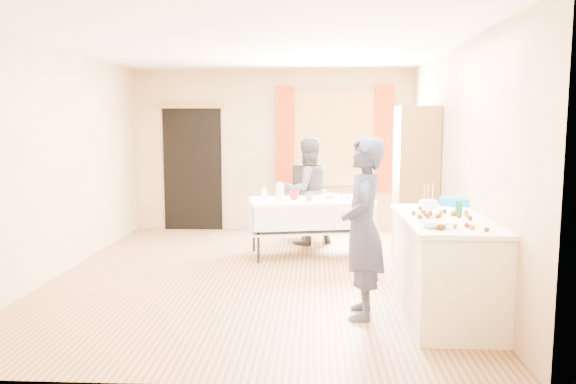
# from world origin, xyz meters

# --- Properties ---
(floor) EXTENTS (4.50, 5.50, 0.02)m
(floor) POSITION_xyz_m (0.00, 0.00, -0.01)
(floor) COLOR #9E7047
(floor) RESTS_ON ground
(ceiling) EXTENTS (4.50, 5.50, 0.02)m
(ceiling) POSITION_xyz_m (0.00, 0.00, 2.61)
(ceiling) COLOR white
(ceiling) RESTS_ON floor
(wall_back) EXTENTS (4.50, 0.02, 2.60)m
(wall_back) POSITION_xyz_m (0.00, 2.76, 1.30)
(wall_back) COLOR tan
(wall_back) RESTS_ON floor
(wall_front) EXTENTS (4.50, 0.02, 2.60)m
(wall_front) POSITION_xyz_m (0.00, -2.76, 1.30)
(wall_front) COLOR tan
(wall_front) RESTS_ON floor
(wall_left) EXTENTS (0.02, 5.50, 2.60)m
(wall_left) POSITION_xyz_m (-2.26, 0.00, 1.30)
(wall_left) COLOR tan
(wall_left) RESTS_ON floor
(wall_right) EXTENTS (0.02, 5.50, 2.60)m
(wall_right) POSITION_xyz_m (2.26, 0.00, 1.30)
(wall_right) COLOR tan
(wall_right) RESTS_ON floor
(window_frame) EXTENTS (1.32, 0.06, 1.52)m
(window_frame) POSITION_xyz_m (1.00, 2.72, 1.50)
(window_frame) COLOR olive
(window_frame) RESTS_ON wall_back
(window_pane) EXTENTS (1.20, 0.02, 1.40)m
(window_pane) POSITION_xyz_m (1.00, 2.71, 1.50)
(window_pane) COLOR white
(window_pane) RESTS_ON wall_back
(curtain_left) EXTENTS (0.28, 0.06, 1.65)m
(curtain_left) POSITION_xyz_m (0.22, 2.67, 1.50)
(curtain_left) COLOR #A02E0F
(curtain_left) RESTS_ON wall_back
(curtain_right) EXTENTS (0.28, 0.06, 1.65)m
(curtain_right) POSITION_xyz_m (1.78, 2.67, 1.50)
(curtain_right) COLOR #A02E0F
(curtain_right) RESTS_ON wall_back
(doorway) EXTENTS (0.95, 0.04, 2.00)m
(doorway) POSITION_xyz_m (-1.30, 2.73, 1.00)
(doorway) COLOR black
(doorway) RESTS_ON floor
(door_lintel) EXTENTS (1.05, 0.06, 0.08)m
(door_lintel) POSITION_xyz_m (-1.30, 2.70, 2.02)
(door_lintel) COLOR olive
(door_lintel) RESTS_ON wall_back
(cabinet) EXTENTS (0.50, 0.60, 1.96)m
(cabinet) POSITION_xyz_m (1.99, 0.91, 0.98)
(cabinet) COLOR brown
(cabinet) RESTS_ON floor
(counter) EXTENTS (0.79, 1.66, 0.91)m
(counter) POSITION_xyz_m (1.89, -1.25, 0.45)
(counter) COLOR #ECE1C6
(counter) RESTS_ON floor
(party_table) EXTENTS (1.75, 1.12, 0.75)m
(party_table) POSITION_xyz_m (0.64, 1.02, 0.45)
(party_table) COLOR black
(party_table) RESTS_ON floor
(chair) EXTENTS (0.58, 0.58, 1.11)m
(chair) POSITION_xyz_m (0.64, 2.13, 0.33)
(chair) COLOR black
(chair) RESTS_ON floor
(girl) EXTENTS (0.64, 0.46, 1.63)m
(girl) POSITION_xyz_m (1.13, -1.33, 0.82)
(girl) COLOR #262A46
(girl) RESTS_ON floor
(woman) EXTENTS (1.24, 1.21, 1.55)m
(woman) POSITION_xyz_m (0.59, 1.71, 0.77)
(woman) COLOR black
(woman) RESTS_ON floor
(soda_can) EXTENTS (0.09, 0.09, 0.12)m
(soda_can) POSITION_xyz_m (2.04, -1.07, 0.97)
(soda_can) COLOR #03863E
(soda_can) RESTS_ON counter
(mixing_bowl) EXTENTS (0.32, 0.32, 0.05)m
(mixing_bowl) POSITION_xyz_m (1.68, -1.76, 0.94)
(mixing_bowl) COLOR white
(mixing_bowl) RESTS_ON counter
(foam_block) EXTENTS (0.18, 0.15, 0.08)m
(foam_block) POSITION_xyz_m (1.83, -0.70, 0.95)
(foam_block) COLOR white
(foam_block) RESTS_ON counter
(blue_basket) EXTENTS (0.34, 0.27, 0.08)m
(blue_basket) POSITION_xyz_m (2.14, -0.53, 0.95)
(blue_basket) COLOR blue
(blue_basket) RESTS_ON counter
(pitcher) EXTENTS (0.14, 0.14, 0.22)m
(pitcher) POSITION_xyz_m (0.24, 0.86, 0.86)
(pitcher) COLOR silver
(pitcher) RESTS_ON party_table
(cup_red) EXTENTS (0.26, 0.26, 0.11)m
(cup_red) POSITION_xyz_m (0.43, 1.02, 0.80)
(cup_red) COLOR red
(cup_red) RESTS_ON party_table
(cup_rainbow) EXTENTS (0.13, 0.13, 0.10)m
(cup_rainbow) POSITION_xyz_m (0.63, 0.87, 0.80)
(cup_rainbow) COLOR red
(cup_rainbow) RESTS_ON party_table
(small_bowl) EXTENTS (0.27, 0.27, 0.06)m
(small_bowl) POSITION_xyz_m (0.89, 1.20, 0.78)
(small_bowl) COLOR white
(small_bowl) RESTS_ON party_table
(pastry_tray) EXTENTS (0.28, 0.20, 0.02)m
(pastry_tray) POSITION_xyz_m (1.13, 1.03, 0.76)
(pastry_tray) COLOR white
(pastry_tray) RESTS_ON party_table
(bottle) EXTENTS (0.09, 0.09, 0.18)m
(bottle) POSITION_xyz_m (0.02, 1.08, 0.84)
(bottle) COLOR white
(bottle) RESTS_ON party_table
(cake_balls) EXTENTS (0.53, 1.12, 0.04)m
(cake_balls) POSITION_xyz_m (1.84, -1.37, 0.93)
(cake_balls) COLOR #3F2314
(cake_balls) RESTS_ON counter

